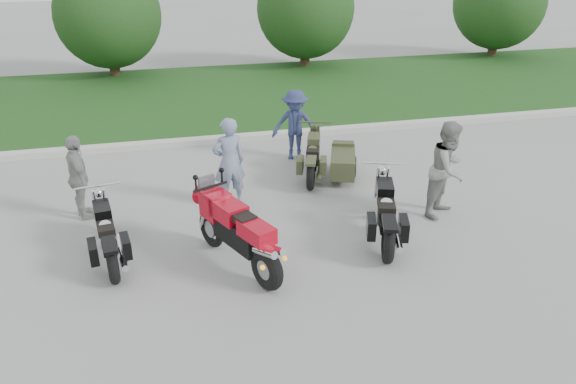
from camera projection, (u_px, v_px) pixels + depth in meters
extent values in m
plane|color=#9B9B96|center=(282.00, 268.00, 8.82)|extent=(80.00, 80.00, 0.00)
cube|color=#BAB7AF|center=(228.00, 139.00, 14.07)|extent=(60.00, 0.30, 0.15)
cube|color=#244F1B|center=(210.00, 96.00, 17.73)|extent=(60.00, 8.00, 0.14)
cylinder|color=#3F2B1C|center=(114.00, 62.00, 19.82)|extent=(0.36, 0.36, 1.20)
sphere|color=#1B3C16|center=(108.00, 15.00, 19.15)|extent=(3.60, 3.60, 3.60)
cylinder|color=#3F2B1C|center=(305.00, 53.00, 21.30)|extent=(0.36, 0.36, 1.20)
sphere|color=#1B3C16|center=(306.00, 9.00, 20.62)|extent=(3.60, 3.60, 3.60)
cylinder|color=#3F2B1C|center=(493.00, 44.00, 22.99)|extent=(0.36, 0.36, 1.20)
sphere|color=#1B3C16|center=(499.00, 3.00, 22.31)|extent=(3.60, 3.60, 3.60)
torus|color=black|center=(267.00, 269.00, 8.18)|extent=(0.47, 0.70, 0.67)
torus|color=black|center=(211.00, 228.00, 9.31)|extent=(0.39, 0.65, 0.65)
cube|color=black|center=(239.00, 234.00, 8.60)|extent=(0.68, 1.02, 0.38)
cube|color=#AB0616|center=(229.00, 211.00, 8.65)|extent=(0.58, 0.70, 0.28)
cube|color=#AB0616|center=(257.00, 232.00, 8.14)|extent=(0.54, 0.68, 0.24)
cube|color=black|center=(243.00, 218.00, 8.35)|extent=(0.41, 0.46, 0.11)
cube|color=#AB0616|center=(216.00, 204.00, 8.96)|extent=(0.52, 0.55, 0.43)
cylinder|color=silver|center=(265.00, 252.00, 7.96)|extent=(0.32, 0.51, 0.24)
cylinder|color=silver|center=(273.00, 249.00, 8.04)|extent=(0.32, 0.51, 0.24)
torus|color=black|center=(113.00, 264.00, 8.34)|extent=(0.25, 0.64, 0.63)
torus|color=black|center=(103.00, 221.00, 9.62)|extent=(0.20, 0.60, 0.59)
cube|color=black|center=(107.00, 237.00, 8.94)|extent=(0.36, 1.12, 0.13)
cube|color=silver|center=(106.00, 233.00, 8.91)|extent=(0.33, 0.45, 0.32)
cube|color=black|center=(102.00, 211.00, 9.04)|extent=(0.33, 0.54, 0.20)
cube|color=black|center=(106.00, 227.00, 8.73)|extent=(0.32, 0.49, 0.11)
cube|color=black|center=(110.00, 245.00, 8.20)|extent=(0.28, 0.53, 0.06)
cylinder|color=silver|center=(121.00, 251.00, 8.78)|extent=(0.24, 1.02, 0.09)
torus|color=black|center=(388.00, 243.00, 8.85)|extent=(0.37, 0.69, 0.68)
torus|color=black|center=(381.00, 199.00, 10.34)|extent=(0.31, 0.64, 0.64)
cube|color=black|center=(385.00, 215.00, 9.56)|extent=(0.58, 1.20, 0.14)
cube|color=silver|center=(385.00, 211.00, 9.53)|extent=(0.42, 0.52, 0.35)
cube|color=black|center=(385.00, 189.00, 9.68)|extent=(0.44, 0.61, 0.22)
cube|color=black|center=(386.00, 205.00, 9.32)|extent=(0.42, 0.56, 0.12)
cube|color=black|center=(390.00, 223.00, 8.70)|extent=(0.38, 0.59, 0.06)
cylinder|color=silver|center=(396.00, 232.00, 9.29)|extent=(0.44, 1.07, 0.10)
torus|color=black|center=(311.00, 176.00, 11.35)|extent=(0.35, 0.64, 0.62)
torus|color=black|center=(315.00, 150.00, 12.72)|extent=(0.29, 0.59, 0.59)
cube|color=black|center=(313.00, 159.00, 12.00)|extent=(0.55, 1.10, 0.13)
cube|color=#393E24|center=(313.00, 156.00, 11.97)|extent=(0.39, 0.48, 0.32)
cube|color=#393E24|center=(314.00, 140.00, 12.11)|extent=(0.41, 0.56, 0.20)
cube|color=black|center=(313.00, 151.00, 11.78)|extent=(0.39, 0.52, 0.11)
cube|color=#393E24|center=(311.00, 161.00, 11.21)|extent=(0.35, 0.54, 0.05)
cylinder|color=#393E24|center=(320.00, 170.00, 11.76)|extent=(0.41, 0.98, 0.09)
cube|color=#393E24|center=(343.00, 162.00, 11.87)|extent=(0.86, 1.29, 0.41)
torus|color=black|center=(353.00, 167.00, 11.90)|extent=(0.27, 0.52, 0.51)
imported|color=gray|center=(229.00, 162.00, 10.52)|extent=(0.70, 0.53, 1.74)
imported|color=gray|center=(448.00, 169.00, 10.17)|extent=(1.10, 1.07, 1.79)
imported|color=navy|center=(295.00, 125.00, 12.73)|extent=(1.18, 0.88, 1.62)
imported|color=gray|center=(79.00, 178.00, 10.05)|extent=(0.66, 1.00, 1.59)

